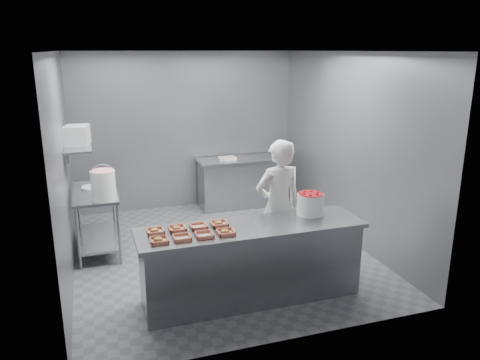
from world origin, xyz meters
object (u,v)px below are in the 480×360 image
at_px(glaze_bucket, 103,185).
at_px(tray_0, 159,240).
at_px(tray_3, 226,232).
at_px(tray_1, 182,238).
at_px(tray_4, 155,231).
at_px(strawberry_tub, 310,203).
at_px(tray_7, 219,224).
at_px(worker, 278,207).
at_px(prep_table, 97,212).
at_px(tray_2, 204,235).
at_px(appliance, 77,135).
at_px(tray_5, 177,228).
at_px(service_counter, 252,262).
at_px(tray_6, 199,226).
at_px(back_counter, 239,182).

bearing_deg(glaze_bucket, tray_0, -73.99).
height_order(tray_0, tray_3, same).
height_order(tray_1, tray_3, tray_3).
bearing_deg(tray_4, strawberry_tub, 0.50).
relative_size(tray_4, strawberry_tub, 0.59).
distance_m(tray_7, worker, 1.03).
distance_m(prep_table, worker, 2.62).
bearing_deg(tray_2, worker, 32.37).
bearing_deg(tray_4, tray_0, -90.00).
distance_m(prep_table, appliance, 1.12).
bearing_deg(tray_5, service_counter, -9.17).
height_order(prep_table, tray_0, tray_0).
height_order(tray_0, worker, worker).
bearing_deg(tray_7, appliance, 128.06).
relative_size(tray_2, tray_6, 1.00).
bearing_deg(back_counter, worker, -97.03).
distance_m(service_counter, prep_table, 2.56).
bearing_deg(tray_3, tray_6, 131.58).
height_order(tray_5, glaze_bucket, glaze_bucket).
distance_m(prep_table, tray_5, 2.02).
bearing_deg(prep_table, strawberry_tub, -36.34).
relative_size(tray_7, strawberry_tub, 0.59).
relative_size(tray_4, worker, 0.11).
bearing_deg(tray_6, tray_0, -151.06).
distance_m(service_counter, tray_7, 0.60).
bearing_deg(service_counter, tray_0, -172.87).
relative_size(tray_6, glaze_bucket, 0.38).
height_order(worker, appliance, appliance).
xyz_separation_m(worker, appliance, (-2.39, 1.41, 0.82)).
distance_m(tray_1, tray_2, 0.24).
bearing_deg(tray_6, glaze_bucket, 124.75).
xyz_separation_m(tray_0, appliance, (-0.75, 2.15, 0.77)).
bearing_deg(tray_7, back_counter, 68.19).
xyz_separation_m(glaze_bucket, appliance, (-0.28, 0.50, 0.59)).
bearing_deg(prep_table, tray_4, -72.21).
bearing_deg(tray_1, appliance, 114.87).
bearing_deg(tray_5, back_counter, 61.00).
height_order(tray_6, tray_7, tray_7).
relative_size(tray_0, tray_3, 1.00).
bearing_deg(tray_4, tray_1, -47.70).
xyz_separation_m(service_counter, tray_4, (-1.07, 0.13, 0.47)).
height_order(tray_7, worker, worker).
bearing_deg(tray_5, tray_1, -89.35).
distance_m(tray_5, glaze_bucket, 1.56).
bearing_deg(tray_5, tray_6, 0.00).
distance_m(back_counter, glaze_bucket, 3.07).
height_order(tray_4, tray_5, same).
relative_size(tray_0, tray_2, 1.00).
relative_size(service_counter, back_counter, 1.73).
relative_size(service_counter, appliance, 7.39).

